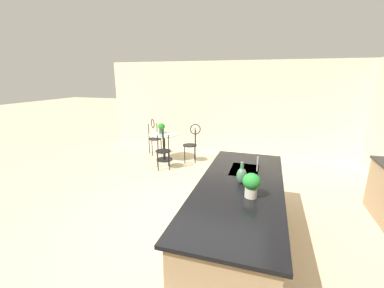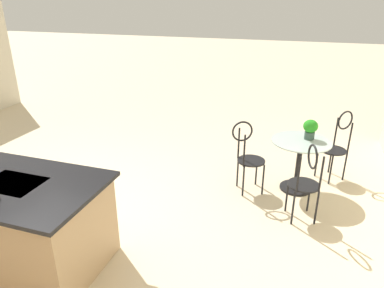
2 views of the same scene
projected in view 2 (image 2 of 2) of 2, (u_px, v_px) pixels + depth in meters
name	position (u px, v px, depth m)	size (l,w,h in m)	color
ground_plane	(61.00, 212.00, 4.50)	(40.00, 40.00, 0.00)	beige
bistro_table	(299.00, 160.00, 4.89)	(0.80, 0.80, 0.74)	black
chair_near_window	(306.00, 179.00, 4.13)	(0.48, 0.52, 1.04)	black
chair_by_island	(337.00, 142.00, 5.16)	(0.54, 0.54, 1.04)	black
chair_toward_desk	(248.00, 153.00, 4.80)	(0.52, 0.51, 1.04)	black
potted_plant_on_table	(310.00, 128.00, 4.77)	(0.20, 0.20, 0.27)	#385147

